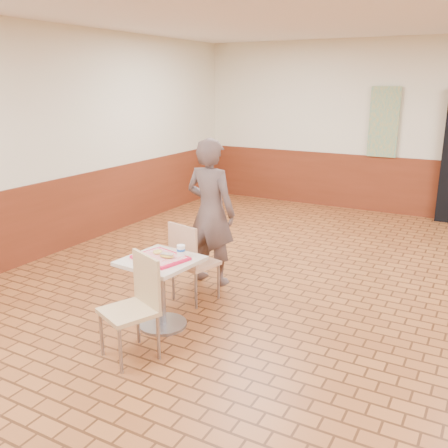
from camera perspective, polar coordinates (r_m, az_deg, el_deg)
The scene contains 11 objects.
room_shell at distance 4.30m, azimuth 12.15°, elevation 5.32°, with size 8.01×10.01×3.01m.
wainscot_band at distance 4.59m, azimuth 11.43°, elevation -7.04°, with size 8.00×10.00×1.00m.
promo_poster at distance 9.20m, azimuth 17.80°, elevation 11.03°, with size 0.50×0.03×1.20m, color gray.
main_table at distance 4.76m, azimuth -7.18°, elevation -6.52°, with size 0.64×0.64×0.68m.
chair_main_front at distance 4.29m, azimuth -10.03°, elevation -8.70°, with size 0.54×0.54×0.89m.
chair_main_back at distance 5.25m, azimuth -3.85°, elevation -3.93°, with size 0.48×0.48×0.87m.
customer at distance 5.67m, azimuth -1.53°, elevation 1.38°, with size 0.61×0.40×1.68m, color brown.
serving_tray at distance 4.68m, azimuth -7.28°, elevation -3.84°, with size 0.46×0.36×0.03m.
ring_donut at distance 4.75m, azimuth -7.59°, elevation -3.18°, with size 0.09×0.09×0.03m, color #E6CA54.
long_john_donut at distance 4.62m, azimuth -6.56°, elevation -3.63°, with size 0.15×0.08×0.04m.
paper_cup at distance 4.66m, azimuth -4.94°, elevation -3.00°, with size 0.08×0.08×0.10m.
Camera 1 is at (1.21, -4.06, 2.26)m, focal length 40.00 mm.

